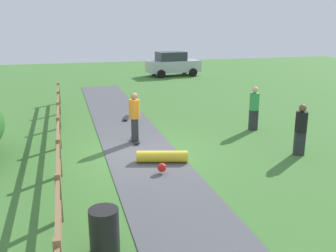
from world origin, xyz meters
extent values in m
plane|color=#427533|center=(0.00, 0.00, 0.00)|extent=(60.00, 60.00, 0.00)
cube|color=#515156|center=(0.00, 0.00, 0.01)|extent=(2.40, 28.00, 0.02)
cube|color=olive|center=(-2.60, -3.86, 0.55)|extent=(0.12, 0.12, 1.10)
cube|color=olive|center=(-2.60, -1.29, 0.55)|extent=(0.12, 0.12, 1.10)
cube|color=olive|center=(-2.60, 1.29, 0.55)|extent=(0.12, 0.12, 1.10)
cube|color=olive|center=(-2.60, 3.86, 0.55)|extent=(0.12, 0.12, 1.10)
cube|color=olive|center=(-2.60, 6.43, 0.55)|extent=(0.12, 0.12, 1.10)
cube|color=olive|center=(-2.60, 9.00, 0.55)|extent=(0.12, 0.12, 1.10)
cube|color=olive|center=(-2.60, 0.00, 0.50)|extent=(0.08, 18.00, 0.09)
cube|color=olive|center=(-2.60, 0.00, 0.95)|extent=(0.08, 18.00, 0.09)
cylinder|color=black|center=(-1.80, -5.31, 0.45)|extent=(0.56, 0.56, 0.90)
cube|color=black|center=(0.01, 1.19, 0.09)|extent=(0.21, 0.80, 0.02)
cylinder|color=silver|center=(-0.07, 1.47, 0.05)|extent=(0.03, 0.06, 0.06)
cylinder|color=silver|center=(0.08, 1.47, 0.05)|extent=(0.03, 0.06, 0.06)
cylinder|color=silver|center=(-0.06, 0.91, 0.05)|extent=(0.03, 0.06, 0.06)
cylinder|color=silver|center=(0.09, 0.91, 0.05)|extent=(0.03, 0.06, 0.06)
cube|color=#2D2D33|center=(0.01, 1.19, 0.51)|extent=(0.20, 0.32, 0.81)
cylinder|color=orange|center=(0.01, 1.19, 1.24)|extent=(0.38, 0.38, 0.67)
sphere|color=#9E704C|center=(0.01, 1.19, 1.70)|extent=(0.24, 0.24, 0.24)
cylinder|color=yellow|center=(0.44, -1.02, 0.20)|extent=(1.61, 0.76, 0.36)
sphere|color=red|center=(0.20, -1.89, 0.20)|extent=(0.26, 0.26, 0.26)
cube|color=black|center=(0.26, 4.59, 0.09)|extent=(0.39, 0.82, 0.02)
cylinder|color=silver|center=(0.26, 4.30, 0.05)|extent=(0.04, 0.07, 0.06)
cylinder|color=silver|center=(0.11, 4.33, 0.05)|extent=(0.04, 0.07, 0.06)
cylinder|color=silver|center=(0.40, 4.84, 0.05)|extent=(0.04, 0.07, 0.06)
cylinder|color=silver|center=(0.25, 4.88, 0.05)|extent=(0.04, 0.07, 0.06)
cube|color=#2D2D33|center=(4.93, -1.51, 0.39)|extent=(0.36, 0.28, 0.79)
cylinder|color=black|center=(4.93, -1.51, 1.12)|extent=(0.47, 0.47, 0.66)
sphere|color=brown|center=(4.93, -1.51, 1.56)|extent=(0.24, 0.24, 0.24)
cube|color=#2D2D33|center=(4.90, 1.58, 0.41)|extent=(0.33, 0.21, 0.82)
cylinder|color=green|center=(4.90, 1.58, 1.17)|extent=(0.39, 0.39, 0.69)
sphere|color=beige|center=(4.90, 1.58, 1.63)|extent=(0.25, 0.25, 0.25)
cube|color=#B7B7BC|center=(6.29, 17.72, 0.77)|extent=(4.34, 2.09, 0.90)
cube|color=#2D333D|center=(6.09, 17.70, 1.57)|extent=(2.34, 1.76, 0.70)
cylinder|color=black|center=(7.55, 18.72, 0.32)|extent=(0.66, 0.30, 0.64)
cylinder|color=black|center=(7.71, 16.97, 0.32)|extent=(0.66, 0.30, 0.64)
cylinder|color=black|center=(4.86, 18.47, 0.32)|extent=(0.66, 0.30, 0.64)
cylinder|color=black|center=(5.02, 16.71, 0.32)|extent=(0.66, 0.30, 0.64)
camera|label=1|loc=(-2.34, -11.65, 4.20)|focal=40.52mm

